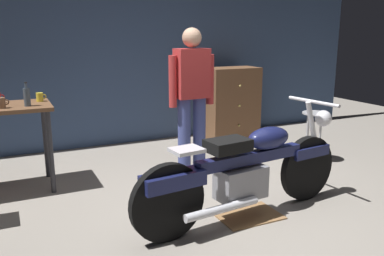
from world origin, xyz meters
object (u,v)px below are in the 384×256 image
Objects in this scene: shop_stool at (314,123)px; bottle at (27,96)px; person_standing at (192,94)px; wooden_dresser at (232,103)px; motorcycle at (247,169)px; mug_yellow_tall at (40,97)px; mug_brown_stoneware at (1,103)px.

bottle is at bearing 172.15° from shop_stool.
person_standing is 1.68m from wooden_dresser.
person_standing is 6.93× the size of bottle.
wooden_dresser is (1.20, 1.11, -0.38)m from person_standing.
person_standing reaches higher than motorcycle.
person_standing is at bearing -137.33° from wooden_dresser.
mug_yellow_tall is at bearing 125.17° from motorcycle.
wooden_dresser is at bearing 55.60° from motorcycle.
bottle is at bearing 4.69° from mug_brown_stoneware.
person_standing reaches higher than shop_stool.
mug_yellow_tall is 0.43× the size of bottle.
shop_stool is 6.19× the size of mug_yellow_tall.
person_standing is 1.64m from shop_stool.
shop_stool is 1.50m from wooden_dresser.
wooden_dresser is 10.64× the size of mug_yellow_tall.
wooden_dresser reaches higher than shop_stool.
bottle is (-1.66, 1.46, 0.55)m from motorcycle.
person_standing is (0.10, 1.35, 0.48)m from motorcycle.
mug_yellow_tall is (-3.17, 0.70, 0.45)m from shop_stool.
mug_yellow_tall is (-1.62, 0.35, 0.02)m from person_standing.
mug_brown_stoneware is at bearing -4.45° from person_standing.
shop_stool is at bearing -7.85° from bottle.
shop_stool is (1.65, 1.00, 0.05)m from motorcycle.
shop_stool is at bearing 165.47° from person_standing.
wooden_dresser is 2.94m from mug_yellow_tall.
motorcycle is 21.12× the size of mug_yellow_tall.
mug_brown_stoneware reaches higher than mug_yellow_tall.
bottle is (-0.14, -0.24, 0.05)m from mug_yellow_tall.
wooden_dresser is (-0.35, 1.45, 0.05)m from shop_stool.
mug_brown_stoneware is at bearing 172.97° from shop_stool.
mug_brown_stoneware is (-3.54, 0.44, 0.45)m from shop_stool.
shop_stool is 0.58× the size of wooden_dresser.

